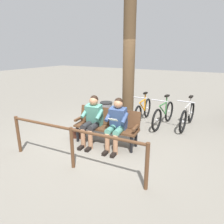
% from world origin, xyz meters
% --- Properties ---
extents(ground_plane, '(40.00, 40.00, 0.00)m').
position_xyz_m(ground_plane, '(0.00, 0.00, 0.00)').
color(ground_plane, slate).
extents(bench, '(1.64, 0.63, 0.87)m').
position_xyz_m(bench, '(-0.22, -0.05, 0.51)').
color(bench, '#51331E').
rests_on(bench, ground).
extents(person_reading, '(0.52, 0.79, 1.20)m').
position_xyz_m(person_reading, '(-0.55, 0.09, 0.66)').
color(person_reading, '#334772').
rests_on(person_reading, ground).
extents(person_companion, '(0.52, 0.79, 1.20)m').
position_xyz_m(person_companion, '(0.08, 0.15, 0.66)').
color(person_companion, '#4C8C7A').
rests_on(person_companion, ground).
extents(handbag, '(0.33, 0.23, 0.24)m').
position_xyz_m(handbag, '(0.66, 0.12, 0.12)').
color(handbag, '#3F1E14').
rests_on(handbag, ground).
extents(tree_trunk, '(0.32, 0.32, 4.00)m').
position_xyz_m(tree_trunk, '(-0.31, -1.02, 2.00)').
color(tree_trunk, '#4C3823').
rests_on(tree_trunk, ground).
extents(litter_bin, '(0.38, 0.38, 0.74)m').
position_xyz_m(litter_bin, '(0.45, -1.10, 0.37)').
color(litter_bin, slate).
rests_on(litter_bin, ground).
extents(bicycle_silver, '(0.48, 1.68, 0.94)m').
position_xyz_m(bicycle_silver, '(-1.75, -2.16, 0.36)').
color(bicycle_silver, black).
rests_on(bicycle_silver, ground).
extents(bicycle_orange, '(0.48, 1.68, 0.94)m').
position_xyz_m(bicycle_orange, '(-1.09, -1.92, 0.36)').
color(bicycle_orange, black).
rests_on(bicycle_orange, ground).
extents(bicycle_blue, '(0.48, 1.68, 0.94)m').
position_xyz_m(bicycle_blue, '(-0.40, -1.98, 0.36)').
color(bicycle_blue, black).
rests_on(bicycle_blue, ground).
extents(railing_fence, '(3.05, 0.26, 0.85)m').
position_xyz_m(railing_fence, '(-0.21, 1.26, 0.59)').
color(railing_fence, '#51331E').
rests_on(railing_fence, ground).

